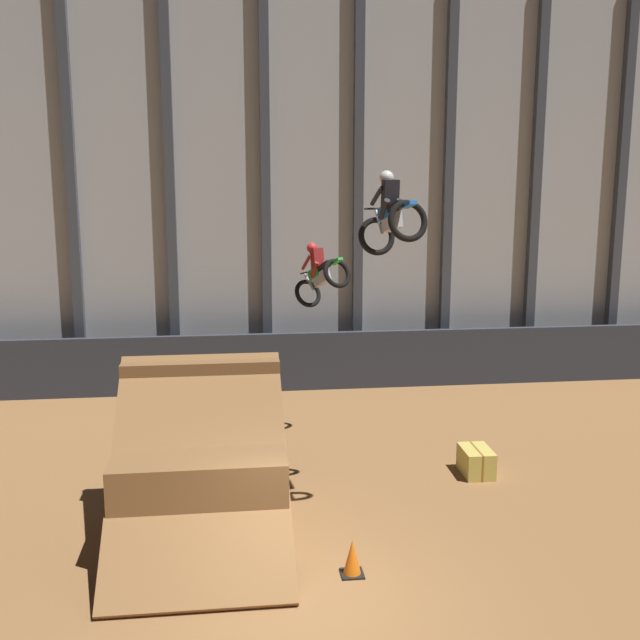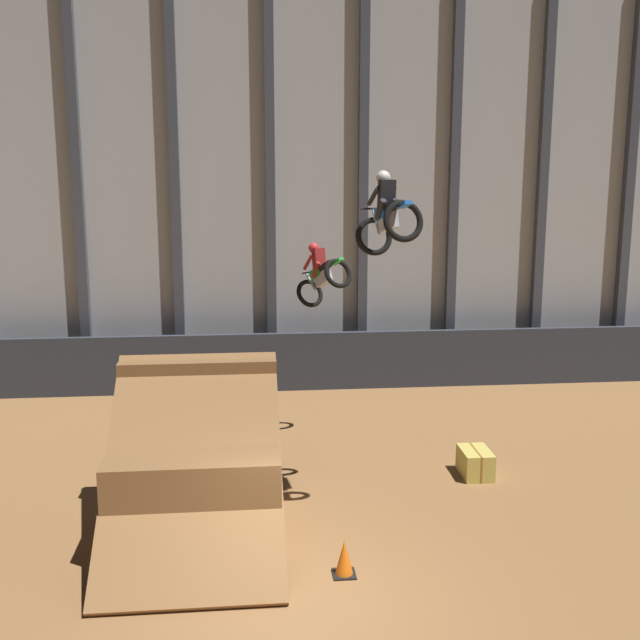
# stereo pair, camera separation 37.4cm
# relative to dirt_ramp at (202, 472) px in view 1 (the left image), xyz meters

# --- Properties ---
(ground_plane) EXTENTS (60.00, 60.00, 0.00)m
(ground_plane) POSITION_rel_dirt_ramp_xyz_m (1.69, -2.87, -1.03)
(ground_plane) COLOR olive
(arena_back_wall) EXTENTS (32.00, 0.40, 12.39)m
(arena_back_wall) POSITION_rel_dirt_ramp_xyz_m (1.69, 9.83, 5.16)
(arena_back_wall) COLOR #ADB2B7
(arena_back_wall) RESTS_ON ground_plane
(lower_barrier) EXTENTS (31.36, 0.20, 1.71)m
(lower_barrier) POSITION_rel_dirt_ramp_xyz_m (1.69, 8.62, -0.17)
(lower_barrier) COLOR #2D333D
(lower_barrier) RESTS_ON ground_plane
(dirt_ramp) EXTENTS (2.92, 4.14, 2.97)m
(dirt_ramp) POSITION_rel_dirt_ramp_xyz_m (0.00, 0.00, 0.00)
(dirt_ramp) COLOR brown
(dirt_ramp) RESTS_ON ground_plane
(rider_bike_left_air) EXTENTS (1.41, 1.83, 1.67)m
(rider_bike_left_air) POSITION_rel_dirt_ramp_xyz_m (2.74, 5.11, 2.84)
(rider_bike_left_air) COLOR black
(rider_bike_right_air) EXTENTS (1.05, 1.76, 1.61)m
(rider_bike_right_air) POSITION_rel_dirt_ramp_xyz_m (3.46, 0.55, 4.45)
(rider_bike_right_air) COLOR black
(traffic_cone_near_ramp) EXTENTS (0.36, 0.36, 0.58)m
(traffic_cone_near_ramp) POSITION_rel_dirt_ramp_xyz_m (2.38, -1.98, -0.75)
(traffic_cone_near_ramp) COLOR black
(traffic_cone_near_ramp) RESTS_ON ground_plane
(hay_bale_trackside) EXTENTS (0.62, 0.91, 0.57)m
(hay_bale_trackside) POSITION_rel_dirt_ramp_xyz_m (5.64, 1.74, -0.75)
(hay_bale_trackside) COLOR #CCB751
(hay_bale_trackside) RESTS_ON ground_plane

